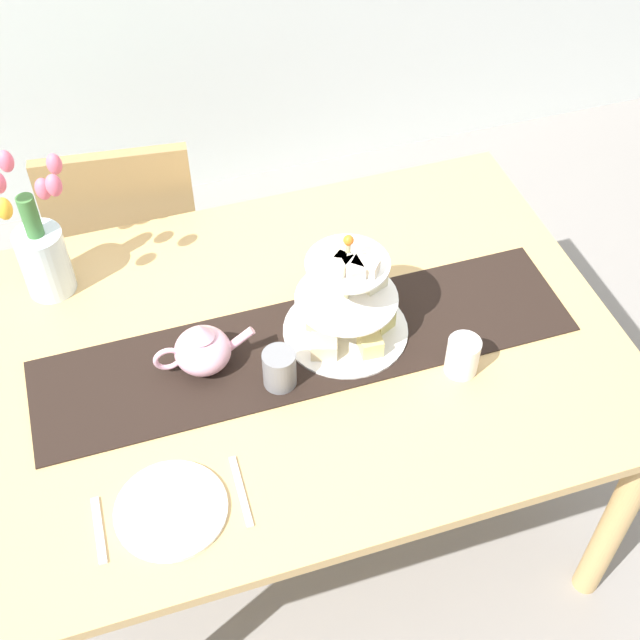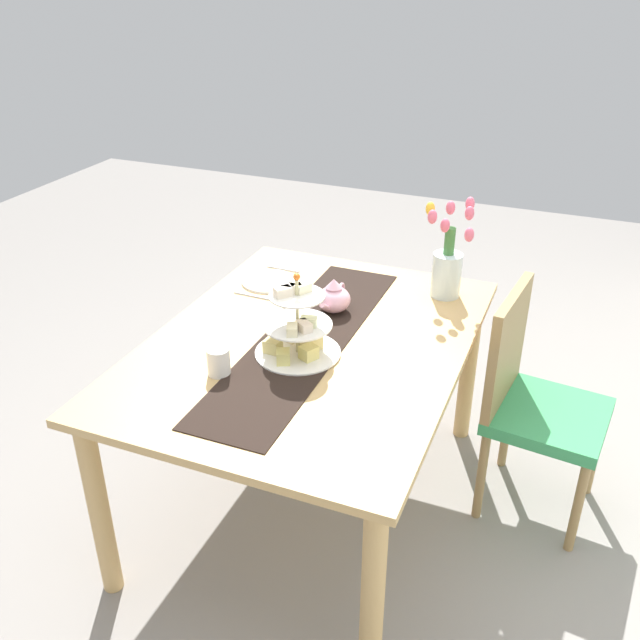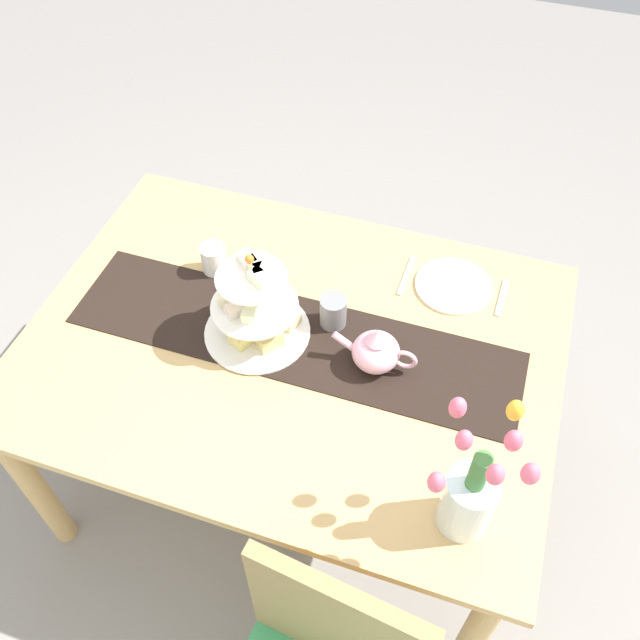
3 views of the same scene
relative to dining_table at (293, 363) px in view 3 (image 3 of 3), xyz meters
The scene contains 11 objects.
ground_plane 0.65m from the dining_table, ahead, with size 8.00×8.00×0.00m, color gray.
dining_table is the anchor object (origin of this frame).
table_runner 0.10m from the dining_table, 90.00° to the right, with size 1.28×0.30×0.00m, color black.
tiered_cake_stand 0.22m from the dining_table, ahead, with size 0.30×0.30×0.30m.
teapot 0.29m from the dining_table, behind, with size 0.24×0.13×0.14m.
tulip_vase 0.70m from the dining_table, 146.29° to the left, with size 0.19×0.22×0.40m.
dinner_plate_left 0.53m from the dining_table, 138.04° to the right, with size 0.23×0.23×0.01m, color white.
fork_left 0.65m from the dining_table, 146.76° to the right, with size 0.02×0.15×0.01m, color silver.
knife_left 0.44m from the dining_table, 124.95° to the right, with size 0.01×0.17×0.01m, color silver.
mug_grey 0.20m from the dining_table, 131.39° to the right, with size 0.08×0.08×0.10m, color slate.
mug_white_text 0.40m from the dining_table, 31.02° to the right, with size 0.08×0.08×0.10m, color white.
Camera 3 is at (-0.45, 1.09, 2.26)m, focal length 38.13 mm.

